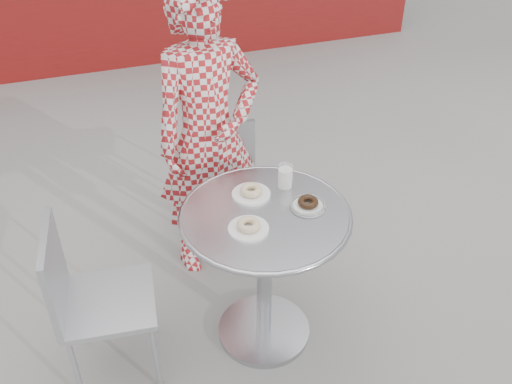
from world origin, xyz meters
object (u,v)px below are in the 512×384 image
object	(u,v)px
seated_person	(209,136)
plate_far	(251,192)
milk_cup	(285,177)
plate_near	(249,227)
chair_left	(112,328)
chair_far	(219,189)
plate_checker	(308,204)
bistro_table	(265,246)

from	to	relation	value
seated_person	plate_far	xyz separation A→B (m)	(0.06, -0.52, -0.02)
plate_far	milk_cup	size ratio (longest dim) A/B	1.54
seated_person	plate_near	size ratio (longest dim) A/B	9.36
chair_left	seated_person	xyz separation A→B (m)	(0.67, 0.63, 0.56)
plate_far	milk_cup	world-z (taller)	milk_cup
plate_near	milk_cup	distance (m)	0.36
chair_far	milk_cup	bearing A→B (deg)	104.09
plate_far	plate_near	size ratio (longest dim) A/B	1.02
seated_person	plate_checker	size ratio (longest dim) A/B	10.10
seated_person	milk_cup	xyz separation A→B (m)	(0.23, -0.51, 0.02)
chair_left	plate_near	xyz separation A→B (m)	(0.64, -0.12, 0.54)
chair_far	seated_person	bearing A→B (deg)	74.10
chair_left	milk_cup	world-z (taller)	milk_cup
bistro_table	plate_checker	world-z (taller)	plate_checker
plate_far	plate_near	bearing A→B (deg)	-111.20
bistro_table	seated_person	bearing A→B (deg)	96.38
plate_far	plate_checker	distance (m)	0.27
chair_far	plate_near	world-z (taller)	plate_near
chair_left	plate_checker	size ratio (longest dim) A/B	5.27
chair_left	plate_far	size ratio (longest dim) A/B	4.80
plate_near	bistro_table	bearing A→B (deg)	38.06
seated_person	milk_cup	world-z (taller)	seated_person
bistro_table	plate_checker	xyz separation A→B (m)	(0.20, -0.02, 0.20)
milk_cup	chair_far	bearing A→B (deg)	97.88
bistro_table	plate_far	world-z (taller)	plate_far
chair_left	plate_near	bearing A→B (deg)	-94.34
seated_person	plate_far	size ratio (longest dim) A/B	9.21
chair_left	milk_cup	distance (m)	1.08
chair_far	milk_cup	size ratio (longest dim) A/B	6.98
seated_person	plate_near	distance (m)	0.76
milk_cup	chair_left	bearing A→B (deg)	-172.23
chair_far	plate_near	distance (m)	1.20
chair_far	plate_checker	size ratio (longest dim) A/B	4.98
bistro_table	plate_near	bearing A→B (deg)	-141.94
plate_near	plate_far	bearing A→B (deg)	68.80
chair_left	seated_person	bearing A→B (deg)	-39.88
chair_left	milk_cup	bearing A→B (deg)	-75.55
seated_person	bistro_table	bearing A→B (deg)	-94.40
chair_left	plate_far	world-z (taller)	chair_left
plate_far	milk_cup	xyz separation A→B (m)	(0.17, 0.01, 0.04)
plate_near	plate_checker	distance (m)	0.31
bistro_table	chair_far	distance (m)	1.03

